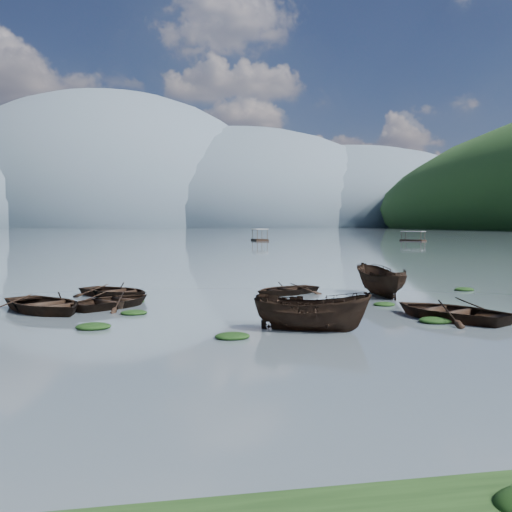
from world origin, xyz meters
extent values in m
plane|color=#4D5961|center=(0.00, 0.00, 0.00)|extent=(2400.00, 2400.00, 0.00)
ellipsoid|color=#475666|center=(-60.00, 900.00, 0.00)|extent=(520.00, 520.00, 340.00)
ellipsoid|color=#475666|center=(140.00, 900.00, 0.00)|extent=(520.00, 520.00, 260.00)
ellipsoid|color=#475666|center=(320.00, 900.00, 0.00)|extent=(520.00, 520.00, 220.00)
imported|color=black|center=(-10.06, 7.10, 0.00)|extent=(5.76, 6.11, 1.03)
imported|color=black|center=(-7.25, 8.08, 0.00)|extent=(5.19, 5.22, 0.89)
imported|color=black|center=(-0.17, 0.83, 0.00)|extent=(4.38, 3.09, 1.59)
imported|color=black|center=(5.87, 2.27, 0.00)|extent=(5.28, 5.87, 1.00)
imported|color=black|center=(-7.40, 11.89, 0.00)|extent=(5.28, 5.29, 0.90)
imported|color=black|center=(1.46, 11.26, 0.00)|extent=(4.88, 4.45, 0.83)
imported|color=black|center=(6.09, 9.61, 0.00)|extent=(1.79, 4.64, 1.79)
ellipsoid|color=black|center=(-7.67, 2.67, 0.00)|extent=(1.24, 1.02, 0.27)
ellipsoid|color=black|center=(-6.33, 5.73, 0.00)|extent=(1.10, 0.88, 0.24)
ellipsoid|color=black|center=(-3.06, 0.05, 0.00)|extent=(1.15, 0.92, 0.25)
ellipsoid|color=black|center=(4.86, 6.18, 0.00)|extent=(1.00, 0.85, 0.22)
ellipsoid|color=black|center=(4.95, 1.57, 0.00)|extent=(1.33, 1.06, 0.28)
ellipsoid|color=black|center=(-8.78, 7.16, 0.00)|extent=(1.02, 0.82, 0.22)
ellipsoid|color=black|center=(-6.33, 9.44, 0.00)|extent=(0.84, 0.70, 0.18)
ellipsoid|color=black|center=(11.69, 10.89, 0.00)|extent=(1.12, 0.90, 0.25)
camera|label=1|loc=(-5.74, -18.12, 3.69)|focal=40.00mm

